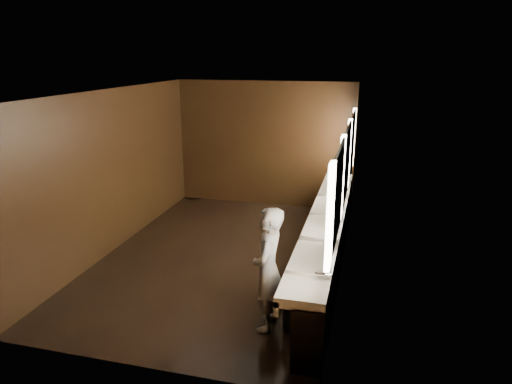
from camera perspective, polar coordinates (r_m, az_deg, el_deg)
floor at (r=7.99m, az=-4.00°, el=-8.01°), size 6.00×6.00×0.00m
ceiling at (r=7.27m, az=-4.46°, el=12.43°), size 4.00×6.00×0.02m
wall_back at (r=10.32m, az=1.07°, el=5.97°), size 4.00×0.02×2.80m
wall_front at (r=4.92m, az=-15.40°, el=-7.26°), size 4.00×0.02×2.80m
wall_left at (r=8.35m, az=-17.37°, el=2.54°), size 0.02×6.00×2.80m
wall_right at (r=7.15m, az=11.18°, el=0.65°), size 0.02×6.00×2.80m
sink_counter at (r=7.46m, az=9.19°, el=-5.92°), size 0.55×5.40×1.01m
mirror_band at (r=7.06m, az=11.18°, el=3.39°), size 0.06×5.03×1.15m
person at (r=5.72m, az=1.50°, el=-9.64°), size 0.39×0.59×1.61m
trash_bin at (r=5.95m, az=5.18°, el=-14.34°), size 0.47×0.47×0.56m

